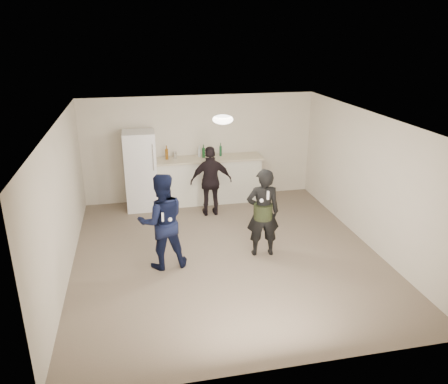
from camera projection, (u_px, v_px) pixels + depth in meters
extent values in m
plane|color=#6B5B4C|center=(226.00, 254.00, 8.10)|extent=(6.00, 6.00, 0.00)
plane|color=silver|center=(226.00, 120.00, 7.22)|extent=(6.00, 6.00, 0.00)
plane|color=beige|center=(200.00, 148.00, 10.41)|extent=(6.00, 0.00, 6.00)
plane|color=beige|center=(282.00, 281.00, 4.91)|extent=(6.00, 0.00, 6.00)
plane|color=beige|center=(62.00, 202.00, 7.13)|extent=(0.00, 6.00, 6.00)
plane|color=beige|center=(369.00, 180.00, 8.19)|extent=(0.00, 6.00, 6.00)
cube|color=silver|center=(205.00, 181.00, 10.38)|extent=(2.60, 0.56, 1.05)
cube|color=beige|center=(205.00, 159.00, 10.18)|extent=(2.68, 0.64, 0.04)
cube|color=white|center=(141.00, 171.00, 9.89)|extent=(0.70, 0.70, 1.80)
cylinder|color=silver|center=(153.00, 157.00, 9.47)|extent=(0.02, 0.02, 0.60)
ellipsoid|color=white|center=(223.00, 119.00, 7.52)|extent=(0.36, 0.36, 0.16)
cylinder|color=silver|center=(175.00, 155.00, 10.12)|extent=(0.08, 0.08, 0.17)
imported|color=#101942|center=(162.00, 221.00, 7.40)|extent=(0.88, 0.72, 1.70)
imported|color=black|center=(263.00, 213.00, 7.82)|extent=(0.64, 0.45, 1.65)
cylinder|color=#2A391A|center=(263.00, 211.00, 7.81)|extent=(0.34, 0.34, 0.28)
imported|color=black|center=(211.00, 181.00, 9.57)|extent=(0.93, 0.42, 1.56)
cube|color=white|center=(163.00, 217.00, 7.08)|extent=(0.04, 0.04, 0.15)
sphere|color=white|center=(170.00, 220.00, 7.15)|extent=(0.07, 0.07, 0.07)
cube|color=silver|center=(268.00, 195.00, 7.44)|extent=(0.04, 0.04, 0.15)
sphere|color=white|center=(262.00, 201.00, 7.48)|extent=(0.07, 0.07, 0.07)
cylinder|color=#154C21|center=(204.00, 153.00, 10.18)|extent=(0.07, 0.07, 0.23)
cylinder|color=silver|center=(199.00, 153.00, 10.25)|extent=(0.07, 0.07, 0.19)
cylinder|color=brown|center=(167.00, 154.00, 10.04)|extent=(0.07, 0.07, 0.25)
cylinder|color=#154B28|center=(221.00, 151.00, 10.31)|extent=(0.06, 0.06, 0.24)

